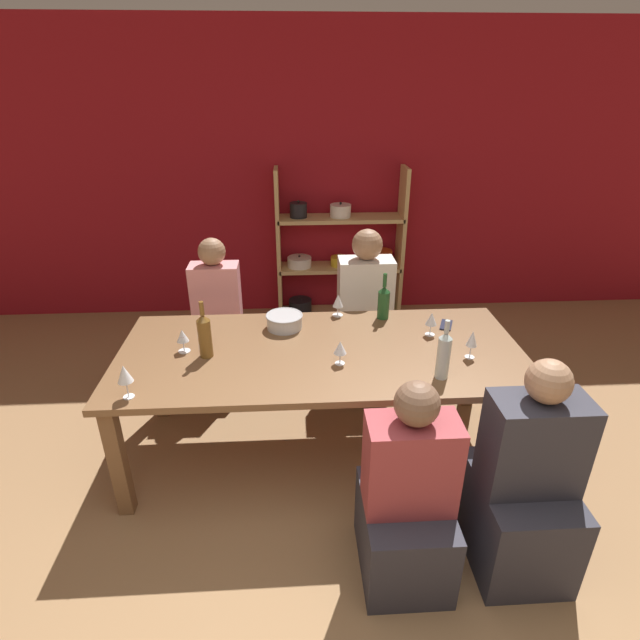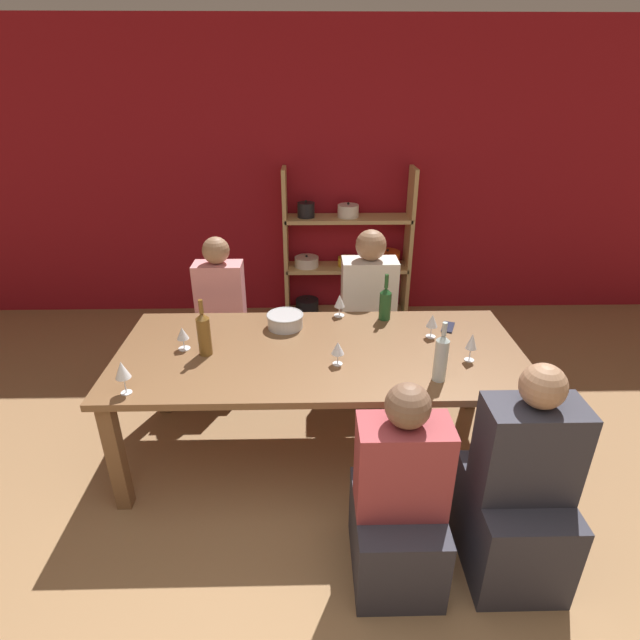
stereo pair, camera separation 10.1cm
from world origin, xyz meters
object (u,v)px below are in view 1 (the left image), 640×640
at_px(wine_glass_red_c, 182,337).
at_px(person_near_b, 406,508).
at_px(wine_glass_red_a, 340,348).
at_px(person_near_a, 522,494).
at_px(wine_glass_red_d, 472,339).
at_px(wine_glass_empty_a, 124,374).
at_px(wine_glass_white_a, 338,301).
at_px(dining_table, 321,361).
at_px(wine_bottle_green, 384,302).
at_px(cell_phone, 446,325).
at_px(wine_glass_red_b, 431,320).
at_px(person_far_a, 220,333).
at_px(mixing_bowl, 284,321).
at_px(shelf_unit, 340,261).
at_px(wine_bottle_amber, 205,335).
at_px(person_far_b, 364,328).
at_px(wine_bottle_dark, 444,354).

height_order(wine_glass_red_c, person_near_b, person_near_b).
bearing_deg(wine_glass_red_a, person_near_a, -40.91).
relative_size(wine_glass_red_d, wine_glass_empty_a, 0.92).
relative_size(wine_glass_white_a, person_near_a, 0.13).
xyz_separation_m(dining_table, wine_bottle_green, (0.44, 0.42, 0.20)).
bearing_deg(cell_phone, wine_glass_red_b, -139.35).
bearing_deg(person_far_a, mixing_bowl, 132.90).
relative_size(shelf_unit, mixing_bowl, 6.16).
height_order(shelf_unit, wine_bottle_amber, shelf_unit).
xyz_separation_m(wine_bottle_amber, wine_glass_red_a, (0.76, -0.13, -0.04)).
distance_m(cell_phone, person_far_b, 0.78).
relative_size(wine_glass_empty_a, person_near_a, 0.16).
relative_size(shelf_unit, person_far_a, 1.24).
xyz_separation_m(wine_bottle_amber, wine_glass_empty_a, (-0.34, -0.40, -0.00)).
bearing_deg(wine_glass_red_c, cell_phone, 8.37).
height_order(wine_glass_empty_a, person_near_b, person_near_b).
height_order(dining_table, wine_glass_white_a, wine_glass_white_a).
distance_m(shelf_unit, person_far_a, 1.61).
distance_m(wine_glass_red_a, person_far_b, 1.11).
relative_size(wine_bottle_amber, wine_glass_red_d, 2.01).
bearing_deg(wine_glass_red_b, wine_glass_red_d, -61.67).
bearing_deg(mixing_bowl, cell_phone, -1.79).
bearing_deg(person_far_a, wine_glass_red_c, 84.38).
height_order(shelf_unit, person_far_b, shelf_unit).
distance_m(wine_glass_red_b, person_near_a, 1.13).
distance_m(mixing_bowl, wine_glass_red_d, 1.16).
bearing_deg(shelf_unit, wine_glass_red_b, -78.70).
relative_size(wine_glass_red_c, person_far_b, 0.11).
bearing_deg(mixing_bowl, person_near_b, -64.81).
height_order(person_far_a, person_near_b, person_far_a).
distance_m(wine_bottle_dark, wine_bottle_amber, 1.33).
relative_size(shelf_unit, wine_glass_empty_a, 7.91).
distance_m(dining_table, wine_glass_red_c, 0.83).
bearing_deg(wine_glass_red_d, wine_glass_red_c, 174.19).
bearing_deg(shelf_unit, mixing_bowl, -106.66).
bearing_deg(wine_glass_white_a, shelf_unit, 83.97).
height_order(wine_glass_red_c, person_far_b, person_far_b).
xyz_separation_m(dining_table, person_far_b, (0.38, 0.84, -0.21)).
bearing_deg(wine_bottle_amber, person_far_a, 93.89).
bearing_deg(wine_glass_red_a, person_near_b, -71.11).
height_order(shelf_unit, wine_glass_red_b, shelf_unit).
height_order(mixing_bowl, person_far_b, person_far_b).
distance_m(wine_bottle_dark, wine_glass_empty_a, 1.64).
relative_size(person_near_a, person_far_b, 0.93).
distance_m(shelf_unit, mixing_bowl, 1.86).
xyz_separation_m(wine_glass_red_c, wine_glass_red_d, (1.66, -0.17, 0.02)).
bearing_deg(wine_bottle_amber, person_near_b, -40.37).
distance_m(person_near_b, person_far_b, 1.73).
height_order(wine_glass_red_d, person_near_a, person_near_a).
relative_size(wine_glass_empty_a, wine_glass_white_a, 1.20).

